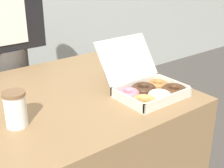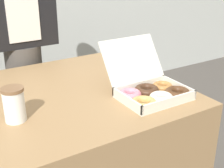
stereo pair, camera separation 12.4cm
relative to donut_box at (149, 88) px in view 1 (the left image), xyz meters
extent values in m
cube|color=#99754C|center=(-0.30, 0.24, -0.40)|extent=(1.03, 0.90, 0.74)
cube|color=silver|center=(0.00, -0.02, -0.03)|extent=(0.28, 0.21, 0.01)
cube|color=silver|center=(-0.14, -0.02, -0.01)|extent=(0.01, 0.21, 0.04)
cube|color=silver|center=(0.14, -0.02, -0.01)|extent=(0.01, 0.21, 0.04)
cube|color=silver|center=(0.00, -0.12, -0.01)|extent=(0.28, 0.01, 0.04)
cube|color=silver|center=(0.00, 0.08, -0.01)|extent=(0.28, 0.01, 0.04)
cube|color=silver|center=(0.00, 0.15, 0.10)|extent=(0.28, 0.13, 0.18)
torus|color=tan|center=(-0.09, -0.07, -0.01)|extent=(0.11, 0.11, 0.03)
torus|color=pink|center=(-0.09, 0.03, -0.01)|extent=(0.11, 0.11, 0.03)
torus|color=silver|center=(0.00, -0.07, -0.01)|extent=(0.14, 0.14, 0.03)
torus|color=#422819|center=(0.00, 0.03, -0.01)|extent=(0.15, 0.15, 0.03)
torus|color=#4C2D19|center=(0.09, -0.07, -0.01)|extent=(0.14, 0.14, 0.03)
torus|color=#A87038|center=(0.09, 0.03, -0.01)|extent=(0.10, 0.10, 0.03)
cylinder|color=white|center=(-0.55, 0.10, 0.03)|extent=(0.08, 0.08, 0.12)
cylinder|color=brown|center=(-0.55, 0.10, 0.09)|extent=(0.08, 0.08, 0.01)
cylinder|color=#4C4742|center=(-0.31, 0.84, -0.36)|extent=(0.22, 0.22, 0.82)
cube|color=black|center=(-0.31, 0.84, 0.31)|extent=(0.39, 0.18, 0.53)
cube|color=silver|center=(-0.31, 0.74, 0.26)|extent=(0.18, 0.01, 0.34)
camera|label=1|loc=(-0.88, -0.88, 0.54)|focal=50.00mm
camera|label=2|loc=(-0.78, -0.95, 0.54)|focal=50.00mm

